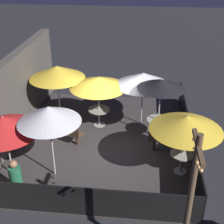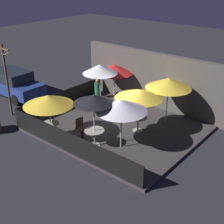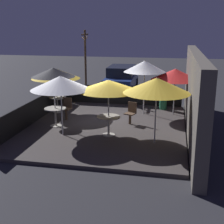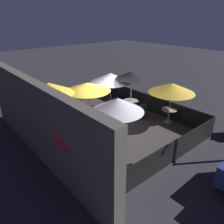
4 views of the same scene
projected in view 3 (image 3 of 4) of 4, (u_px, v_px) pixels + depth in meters
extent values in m
plane|color=#26262B|center=(106.00, 129.00, 12.79)|extent=(60.00, 60.00, 0.00)
cube|color=#383333|center=(106.00, 127.00, 12.78)|extent=(7.67, 6.34, 0.12)
cube|color=#4C4742|center=(194.00, 95.00, 11.73)|extent=(9.27, 0.36, 3.13)
cube|color=black|center=(34.00, 111.00, 13.23)|extent=(7.47, 0.05, 0.95)
cube|color=black|center=(122.00, 95.00, 16.21)|extent=(0.05, 6.14, 0.95)
cylinder|color=#B2B2B7|center=(55.00, 98.00, 12.44)|extent=(0.05, 0.05, 2.39)
cone|color=black|center=(53.00, 72.00, 12.17)|extent=(1.71, 1.71, 0.36)
cylinder|color=#B2B2B7|center=(109.00, 108.00, 11.43)|extent=(0.05, 0.05, 2.09)
cone|color=gold|center=(108.00, 85.00, 11.21)|extent=(2.24, 2.24, 0.40)
cylinder|color=#B2B2B7|center=(57.00, 91.00, 14.55)|extent=(0.05, 0.05, 2.07)
cone|color=gold|center=(56.00, 73.00, 14.34)|extent=(2.24, 2.24, 0.47)
cylinder|color=#B2B2B7|center=(156.00, 111.00, 10.59)|extent=(0.05, 0.05, 2.30)
cone|color=gold|center=(157.00, 85.00, 10.35)|extent=(2.26, 2.26, 0.51)
cylinder|color=#B2B2B7|center=(144.00, 88.00, 14.26)|extent=(0.05, 0.05, 2.45)
cone|color=silver|center=(145.00, 66.00, 14.00)|extent=(1.89, 1.89, 0.50)
cylinder|color=#B2B2B7|center=(62.00, 106.00, 11.44)|extent=(0.05, 0.05, 2.23)
cone|color=silver|center=(61.00, 83.00, 11.21)|extent=(2.18, 2.18, 0.50)
cylinder|color=#B2B2B7|center=(174.00, 92.00, 14.16)|extent=(0.05, 0.05, 2.11)
cone|color=red|center=(175.00, 74.00, 13.95)|extent=(2.18, 2.18, 0.50)
cylinder|color=#9E998E|center=(56.00, 126.00, 12.76)|extent=(0.48, 0.48, 0.02)
cylinder|color=#9E998E|center=(56.00, 117.00, 12.67)|extent=(0.08, 0.08, 0.72)
cylinder|color=#9E998E|center=(55.00, 108.00, 12.56)|extent=(0.87, 0.87, 0.04)
cylinder|color=#9E998E|center=(109.00, 135.00, 11.71)|extent=(0.48, 0.48, 0.02)
cylinder|color=#9E998E|center=(109.00, 126.00, 11.62)|extent=(0.08, 0.08, 0.69)
cylinder|color=#9E998E|center=(109.00, 117.00, 11.52)|extent=(0.88, 0.88, 0.04)
cylinder|color=#9E998E|center=(58.00, 112.00, 14.83)|extent=(0.42, 0.42, 0.02)
cylinder|color=#9E998E|center=(57.00, 105.00, 14.74)|extent=(0.08, 0.08, 0.69)
cylinder|color=#9E998E|center=(57.00, 98.00, 14.64)|extent=(0.77, 0.77, 0.04)
cube|color=#4C3828|center=(66.00, 115.00, 13.51)|extent=(0.09, 0.09, 0.48)
cube|color=#4C3828|center=(66.00, 109.00, 13.45)|extent=(0.45, 0.45, 0.04)
cube|color=#4C3828|center=(68.00, 103.00, 13.54)|extent=(0.09, 0.40, 0.44)
cube|color=#4C3828|center=(130.00, 119.00, 12.97)|extent=(0.10, 0.10, 0.43)
cube|color=#4C3828|center=(130.00, 114.00, 12.90)|extent=(0.52, 0.52, 0.04)
cube|color=#4C3828|center=(132.00, 107.00, 12.99)|extent=(0.17, 0.38, 0.44)
cylinder|color=#236642|center=(163.00, 99.00, 15.22)|extent=(0.49, 0.49, 0.97)
sphere|color=#9E704C|center=(164.00, 87.00, 15.06)|extent=(0.22, 0.22, 0.22)
cube|color=brown|center=(53.00, 94.00, 17.65)|extent=(0.71, 0.50, 0.75)
ellipsoid|color=#235128|center=(53.00, 86.00, 17.53)|extent=(0.46, 0.37, 0.42)
cylinder|color=brown|center=(86.00, 65.00, 17.77)|extent=(0.12, 0.12, 3.86)
cube|color=brown|center=(85.00, 35.00, 17.32)|extent=(1.10, 0.08, 0.08)
sphere|color=#F4B260|center=(87.00, 37.00, 17.79)|extent=(0.07, 0.07, 0.07)
sphere|color=#F4B260|center=(86.00, 39.00, 17.64)|extent=(0.07, 0.07, 0.07)
sphere|color=#F4B260|center=(85.00, 39.00, 17.48)|extent=(0.07, 0.07, 0.07)
sphere|color=#F4B260|center=(85.00, 40.00, 17.31)|extent=(0.07, 0.07, 0.07)
sphere|color=#F4B260|center=(84.00, 39.00, 17.12)|extent=(0.07, 0.07, 0.07)
sphere|color=#F4B260|center=(83.00, 38.00, 16.93)|extent=(0.07, 0.07, 0.07)
cube|color=navy|center=(122.00, 81.00, 19.97)|extent=(4.45, 1.78, 0.70)
cube|color=#1E232D|center=(122.00, 71.00, 19.80)|extent=(2.46, 1.61, 0.60)
cylinder|color=black|center=(131.00, 91.00, 18.62)|extent=(0.64, 0.19, 0.64)
cylinder|color=black|center=(105.00, 90.00, 18.90)|extent=(0.64, 0.19, 0.64)
cylinder|color=black|center=(136.00, 83.00, 21.22)|extent=(0.64, 0.19, 0.64)
cylinder|color=black|center=(113.00, 82.00, 21.50)|extent=(0.64, 0.19, 0.64)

